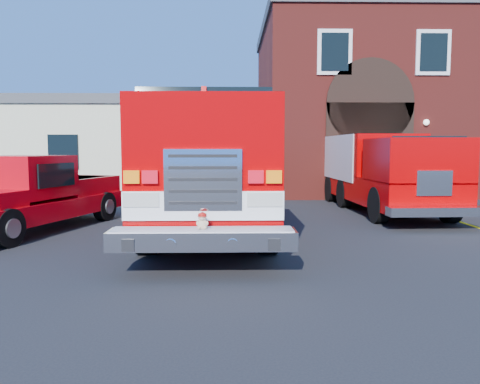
{
  "coord_description": "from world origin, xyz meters",
  "views": [
    {
      "loc": [
        -0.17,
        -10.2,
        2.14
      ],
      "look_at": [
        0.0,
        -1.2,
        1.3
      ],
      "focal_mm": 35.0,
      "sensor_mm": 36.0,
      "label": 1
    }
  ],
  "objects_px": {
    "fire_station": "(409,107)",
    "side_building": "(51,147)",
    "pickup_truck": "(31,195)",
    "fire_engine": "(213,165)",
    "secondary_truck": "(382,169)"
  },
  "relations": [
    {
      "from": "fire_station",
      "to": "side_building",
      "type": "height_order",
      "value": "fire_station"
    },
    {
      "from": "side_building",
      "to": "pickup_truck",
      "type": "height_order",
      "value": "side_building"
    },
    {
      "from": "fire_station",
      "to": "pickup_truck",
      "type": "xyz_separation_m",
      "value": [
        -14.37,
        -12.0,
        -3.32
      ]
    },
    {
      "from": "side_building",
      "to": "fire_engine",
      "type": "height_order",
      "value": "side_building"
    },
    {
      "from": "side_building",
      "to": "secondary_truck",
      "type": "bearing_deg",
      "value": -27.41
    },
    {
      "from": "fire_station",
      "to": "pickup_truck",
      "type": "height_order",
      "value": "fire_station"
    },
    {
      "from": "side_building",
      "to": "fire_station",
      "type": "bearing_deg",
      "value": 3.14
    },
    {
      "from": "side_building",
      "to": "pickup_truck",
      "type": "bearing_deg",
      "value": -71.81
    },
    {
      "from": "fire_engine",
      "to": "secondary_truck",
      "type": "bearing_deg",
      "value": 27.78
    },
    {
      "from": "fire_engine",
      "to": "fire_station",
      "type": "bearing_deg",
      "value": 49.31
    },
    {
      "from": "side_building",
      "to": "fire_engine",
      "type": "relative_size",
      "value": 0.96
    },
    {
      "from": "pickup_truck",
      "to": "secondary_truck",
      "type": "xyz_separation_m",
      "value": [
        10.38,
        3.75,
        0.5
      ]
    },
    {
      "from": "fire_station",
      "to": "side_building",
      "type": "distance_m",
      "value": 18.13
    },
    {
      "from": "fire_station",
      "to": "secondary_truck",
      "type": "height_order",
      "value": "fire_station"
    },
    {
      "from": "fire_station",
      "to": "secondary_truck",
      "type": "relative_size",
      "value": 1.87
    }
  ]
}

